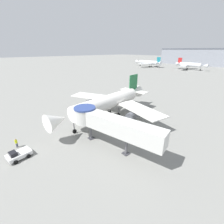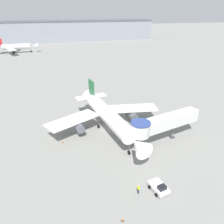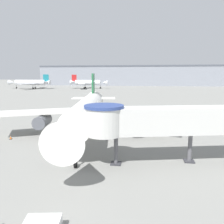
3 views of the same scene
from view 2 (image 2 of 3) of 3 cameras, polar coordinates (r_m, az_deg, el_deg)
name	(u,v)px [view 2 (image 2 of 3)]	position (r m, az deg, el deg)	size (l,w,h in m)	color
ground_plane	(106,129)	(54.55, -1.51, -4.44)	(800.00, 800.00, 0.00)	gray
main_airplane	(107,115)	(52.17, -1.24, -0.79)	(29.24, 30.35, 9.73)	white
jet_bridge	(161,123)	(48.32, 12.67, -2.90)	(17.55, 6.79, 6.40)	silver
pushback_tug_white	(159,187)	(38.47, 12.20, -18.68)	(2.90, 3.77, 1.53)	silver
traffic_cone_port_wing	(63,141)	(50.35, -12.78, -7.52)	(0.36, 0.36, 0.60)	black
traffic_cone_apron_front	(123,219)	(34.18, 2.78, -26.21)	(0.37, 0.37, 0.62)	black
ground_crew_marshaller	(138,188)	(37.23, 6.91, -19.21)	(0.33, 0.40, 1.81)	#1E2338
background_jet_red_tail	(15,47)	(166.51, -23.93, 15.35)	(26.92, 27.88, 9.68)	silver
terminal_building	(58,31)	(221.95, -13.93, 19.92)	(177.98, 26.87, 18.01)	gray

